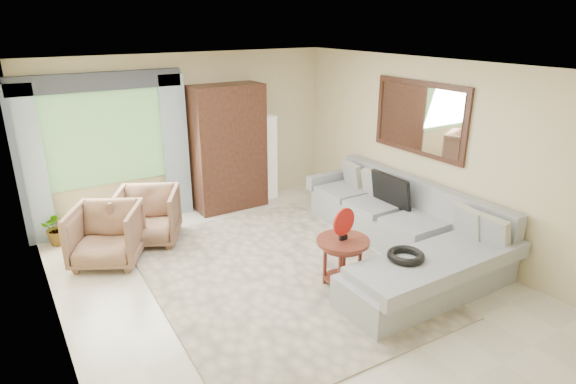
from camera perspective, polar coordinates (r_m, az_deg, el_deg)
ground at (r=6.08m, az=-0.25°, el=-10.75°), size 6.00×6.00×0.00m
area_rug at (r=6.26m, az=-1.45°, el=-9.64°), size 3.13×4.10×0.02m
sectional_sofa at (r=6.83m, az=13.42°, el=-5.01°), size 2.30×3.46×0.90m
tv_screen at (r=7.21m, az=12.07°, el=0.20°), size 0.14×0.74×0.48m
garden_hose at (r=5.70m, az=13.78°, el=-7.32°), size 0.43×0.43×0.09m
coffee_table at (r=5.88m, az=6.44°, el=-8.28°), size 0.63×0.63×0.63m
red_disc at (r=5.65m, az=6.64°, el=-3.53°), size 0.34×0.08×0.34m
armchair_left at (r=6.83m, az=-20.73°, el=-4.80°), size 1.16×1.17×0.79m
armchair_right at (r=7.26m, az=-16.29°, el=-2.77°), size 1.15×1.16×0.79m
potted_plant at (r=7.72m, az=-25.56°, el=-3.73°), size 0.50×0.44×0.52m
armoire at (r=8.15m, az=-7.09°, el=5.20°), size 1.20×0.55×2.10m
floor_lamp at (r=8.63m, az=-2.37°, el=4.11°), size 0.24×0.24×1.50m
window at (r=7.73m, az=-20.91°, el=5.91°), size 1.80×0.04×1.40m
curtain_left at (r=7.59m, az=-28.25°, el=2.61°), size 0.40×0.08×2.30m
curtain_right at (r=7.97m, az=-13.17°, el=5.23°), size 0.40×0.08×2.30m
valance at (r=7.53m, az=-21.60°, el=12.09°), size 2.40×0.12×0.26m
wall_mirror at (r=7.21m, az=15.25°, el=8.44°), size 0.05×1.70×1.05m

